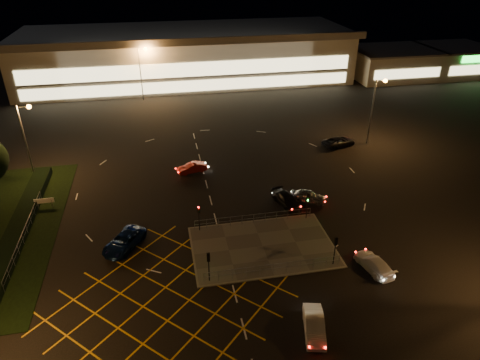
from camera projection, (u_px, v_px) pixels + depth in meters
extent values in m
plane|color=black|center=(240.00, 238.00, 45.02)|extent=(180.00, 180.00, 0.00)
cube|color=#4C4944|center=(263.00, 246.00, 43.61)|extent=(14.00, 9.00, 0.12)
cube|color=black|center=(20.00, 226.00, 46.05)|extent=(2.00, 26.00, 1.00)
cube|color=beige|center=(187.00, 56.00, 95.76)|extent=(70.00, 25.00, 10.00)
cube|color=slate|center=(185.00, 32.00, 93.23)|extent=(72.00, 26.50, 0.60)
cube|color=#FFEAA5|center=(192.00, 70.00, 84.99)|extent=(66.00, 0.20, 3.00)
cube|color=#FFEAA5|center=(193.00, 86.00, 86.55)|extent=(66.00, 0.20, 2.20)
cube|color=beige|center=(392.00, 64.00, 97.61)|extent=(18.00, 14.00, 6.00)
cube|color=slate|center=(394.00, 50.00, 96.08)|extent=(18.80, 14.80, 0.40)
cube|color=#FFEAA5|center=(408.00, 74.00, 91.76)|extent=(15.30, 0.20, 2.00)
cube|color=beige|center=(454.00, 60.00, 100.31)|extent=(14.00, 14.00, 6.00)
cube|color=slate|center=(458.00, 47.00, 98.78)|extent=(14.80, 14.80, 0.40)
cube|color=#FFEAA5|center=(474.00, 70.00, 94.46)|extent=(11.90, 0.20, 2.00)
cube|color=#19E533|center=(477.00, 59.00, 93.20)|extent=(7.00, 0.30, 1.40)
cylinder|color=slate|center=(26.00, 143.00, 53.98)|extent=(0.20, 0.20, 10.00)
cylinder|color=slate|center=(23.00, 107.00, 51.77)|extent=(1.40, 0.12, 0.12)
sphere|color=orange|center=(29.00, 107.00, 51.91)|extent=(0.56, 0.56, 0.56)
cylinder|color=slate|center=(372.00, 113.00, 63.78)|extent=(0.20, 0.20, 10.00)
cylinder|color=slate|center=(381.00, 81.00, 61.56)|extent=(1.40, 0.12, 0.12)
sphere|color=orange|center=(385.00, 81.00, 61.71)|extent=(0.56, 0.56, 0.56)
cylinder|color=slate|center=(141.00, 75.00, 82.07)|extent=(0.20, 0.20, 10.00)
cylinder|color=slate|center=(142.00, 49.00, 79.85)|extent=(1.40, 0.12, 0.12)
sphere|color=orange|center=(145.00, 49.00, 79.99)|extent=(0.56, 0.56, 0.56)
cylinder|color=slate|center=(333.00, 62.00, 90.52)|extent=(0.20, 0.20, 10.00)
cylinder|color=slate|center=(339.00, 39.00, 88.30)|extent=(1.40, 0.12, 0.12)
sphere|color=orange|center=(342.00, 39.00, 88.44)|extent=(0.56, 0.56, 0.56)
cylinder|color=black|center=(209.00, 268.00, 38.41)|extent=(0.10, 0.10, 3.00)
cube|color=black|center=(208.00, 257.00, 37.83)|extent=(0.28, 0.18, 0.90)
sphere|color=#19FF33|center=(208.00, 256.00, 37.94)|extent=(0.16, 0.16, 0.16)
cylinder|color=black|center=(335.00, 251.00, 40.43)|extent=(0.10, 0.10, 3.00)
cube|color=black|center=(336.00, 241.00, 39.85)|extent=(0.28, 0.18, 0.90)
sphere|color=#19FF33|center=(335.00, 240.00, 39.96)|extent=(0.16, 0.16, 0.16)
cylinder|color=black|center=(199.00, 218.00, 45.27)|extent=(0.10, 0.10, 3.00)
cube|color=black|center=(198.00, 209.00, 44.69)|extent=(0.28, 0.18, 0.90)
sphere|color=#FF0C0C|center=(199.00, 210.00, 44.58)|extent=(0.16, 0.16, 0.16)
cylinder|color=black|center=(307.00, 207.00, 47.29)|extent=(0.10, 0.10, 3.00)
cube|color=black|center=(308.00, 197.00, 46.71)|extent=(0.28, 0.18, 0.90)
sphere|color=#19FF33|center=(308.00, 198.00, 46.60)|extent=(0.16, 0.16, 0.16)
imported|color=white|center=(314.00, 325.00, 33.79)|extent=(2.46, 4.54, 1.42)
imported|color=#0C1E49|center=(124.00, 241.00, 43.25)|extent=(4.85, 5.77, 1.47)
imported|color=black|center=(286.00, 200.00, 50.42)|extent=(3.05, 4.90, 1.32)
imported|color=#AFB1B7|center=(308.00, 196.00, 50.97)|extent=(4.55, 3.51, 1.45)
imported|color=maroon|center=(192.00, 168.00, 57.57)|extent=(4.16, 2.23, 1.30)
imported|color=black|center=(339.00, 142.00, 64.91)|extent=(5.72, 3.76, 1.46)
imported|color=silver|center=(374.00, 264.00, 40.34)|extent=(2.74, 4.87, 1.33)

